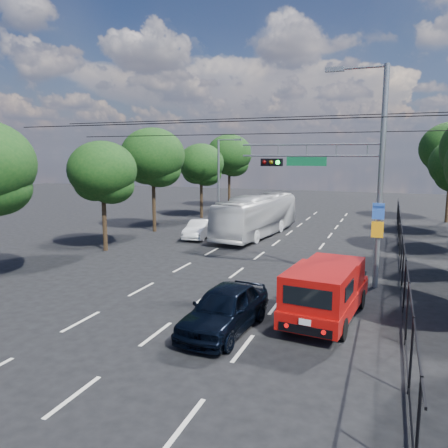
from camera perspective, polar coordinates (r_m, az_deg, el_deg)
The scene contains 14 objects.
ground at distance 14.88m, azimuth -8.87°, elevation -14.00°, with size 120.00×120.00×0.00m, color black.
lane_markings at distance 27.37m, azimuth 5.81°, elevation -3.23°, with size 6.12×38.00×0.01m.
signal_mast at distance 19.91m, azimuth 16.35°, elevation 7.08°, with size 6.43×0.39×9.50m.
streetlight_left at distance 36.39m, azimuth -0.47°, elevation 6.11°, with size 2.09×0.22×7.08m.
utility_wires at distance 21.85m, azimuth 2.49°, elevation 12.80°, with size 22.00×5.04×0.74m.
fence_right at distance 24.49m, azimuth 22.13°, elevation -2.86°, with size 0.06×34.03×2.00m.
tree_left_b at distance 27.17m, azimuth -15.52°, elevation 6.15°, with size 4.08×4.08×6.63m.
tree_left_c at distance 33.34m, azimuth -9.23°, elevation 8.23°, with size 4.80×4.80×7.80m.
tree_left_d at distance 40.32m, azimuth -2.97°, elevation 7.49°, with size 4.20×4.20×6.83m.
tree_left_e at distance 47.80m, azimuth 0.72°, elevation 8.71°, with size 4.92×4.92×7.99m.
red_pickup at distance 15.97m, azimuth 13.21°, elevation -8.34°, with size 2.56×5.67×2.05m.
navy_hatchback at distance 14.70m, azimuth 0.09°, elevation -10.98°, with size 1.81×4.49×1.53m, color black.
white_bus at distance 31.56m, azimuth 4.30°, elevation 1.09°, with size 2.44×10.41×2.90m, color silver.
white_van at distance 30.70m, azimuth -3.26°, elevation -0.67°, with size 1.34×3.84×1.26m, color white.
Camera 1 is at (6.90, -11.84, 5.79)m, focal length 35.00 mm.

